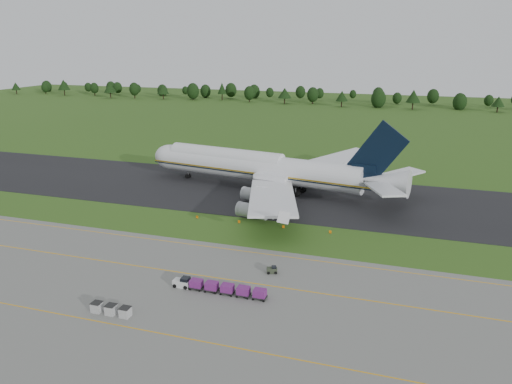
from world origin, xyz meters
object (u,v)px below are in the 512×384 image
(edge_markers, at_px, (261,224))
(uld_row, at_px, (111,309))
(utility_cart, at_px, (272,270))
(aircraft, at_px, (262,168))
(baggage_train, at_px, (218,287))

(edge_markers, bearing_deg, uld_row, -103.38)
(utility_cart, relative_size, uld_row, 0.32)
(aircraft, distance_m, uld_row, 69.31)
(utility_cart, xyz_separation_m, edge_markers, (-8.75, 21.79, -0.26))
(aircraft, xyz_separation_m, edge_markers, (7.98, -26.97, -5.74))
(utility_cart, bearing_deg, aircraft, 108.94)
(edge_markers, bearing_deg, aircraft, 106.49)
(edge_markers, bearing_deg, utility_cart, -68.12)
(baggage_train, bearing_deg, uld_row, -138.49)
(baggage_train, xyz_separation_m, edge_markers, (-2.40, 31.12, -0.65))
(baggage_train, bearing_deg, aircraft, 100.14)
(baggage_train, bearing_deg, edge_markers, 94.41)
(utility_cart, distance_m, uld_row, 27.66)
(aircraft, bearing_deg, edge_markers, -73.51)
(aircraft, relative_size, baggage_train, 4.76)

